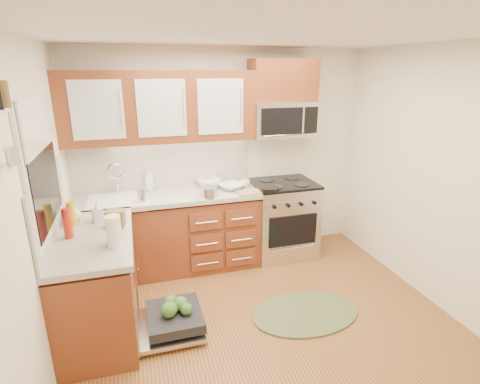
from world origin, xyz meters
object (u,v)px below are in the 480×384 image
object	(u,v)px
rug	(306,313)
bowl_b	(209,183)
range	(282,219)
bowl_a	(231,187)
stock_pot	(209,192)
cup	(245,183)
upper_cabinets	(160,107)
dishwasher	(171,321)
sink	(119,210)
paper_towel_roll	(114,231)
cutting_board	(249,193)
skillet	(269,189)
microwave	(282,119)

from	to	relation	value
rug	bowl_b	world-z (taller)	bowl_b
range	rug	xyz separation A→B (m)	(-0.26, -1.25, -0.46)
bowl_b	bowl_a	bearing A→B (deg)	-39.07
stock_pot	cup	xyz separation A→B (m)	(0.49, 0.25, -0.01)
range	rug	world-z (taller)	range
upper_cabinets	bowl_a	bearing A→B (deg)	-11.72
range	dishwasher	size ratio (longest dim) A/B	1.36
rug	cup	bearing A→B (deg)	99.67
upper_cabinets	rug	size ratio (longest dim) A/B	1.93
sink	paper_towel_roll	xyz separation A→B (m)	(0.00, -1.16, 0.25)
sink	cutting_board	xyz separation A→B (m)	(1.42, -0.20, 0.13)
skillet	bowl_b	size ratio (longest dim) A/B	0.76
rug	paper_towel_roll	bearing A→B (deg)	177.16
cutting_board	paper_towel_roll	size ratio (longest dim) A/B	1.09
range	dishwasher	world-z (taller)	range
microwave	cutting_board	bearing A→B (deg)	-146.99
dishwasher	cup	bearing A→B (deg)	47.79
range	stock_pot	xyz separation A→B (m)	(-0.97, -0.21, 0.51)
bowl_a	cup	world-z (taller)	cup
cup	rug	bearing A→B (deg)	-80.33
microwave	bowl_a	xyz separation A→B (m)	(-0.66, -0.13, -0.74)
dishwasher	rug	distance (m)	1.29
skillet	paper_towel_roll	distance (m)	1.89
rug	bowl_a	distance (m)	1.62
bowl_a	bowl_b	world-z (taller)	bowl_b
range	microwave	bearing A→B (deg)	90.00
dishwasher	range	bearing A→B (deg)	36.27
paper_towel_roll	cup	world-z (taller)	paper_towel_roll
sink	bowl_b	xyz separation A→B (m)	(1.05, 0.18, 0.17)
skillet	stock_pot	world-z (taller)	stock_pot
upper_cabinets	bowl_a	xyz separation A→B (m)	(0.74, -0.15, -0.92)
microwave	stock_pot	size ratio (longest dim) A/B	3.91
dishwasher	cup	size ratio (longest dim) A/B	6.05
stock_pot	bowl_b	bearing A→B (deg)	76.82
skillet	cutting_board	xyz separation A→B (m)	(-0.23, 0.04, -0.04)
rug	bowl_b	xyz separation A→B (m)	(-0.62, 1.42, 0.96)
microwave	bowl_a	bearing A→B (deg)	-169.02
microwave	paper_towel_roll	distance (m)	2.41
upper_cabinets	skillet	size ratio (longest dim) A/B	9.33
skillet	stock_pot	size ratio (longest dim) A/B	1.13
range	sink	xyz separation A→B (m)	(-1.93, -0.01, 0.33)
microwave	paper_towel_roll	xyz separation A→B (m)	(-1.93, -1.29, -0.65)
upper_cabinets	rug	bearing A→B (deg)	-50.69
upper_cabinets	bowl_b	size ratio (longest dim) A/B	7.12
paper_towel_roll	bowl_b	bearing A→B (deg)	52.04
upper_cabinets	cup	distance (m)	1.30
microwave	cup	xyz separation A→B (m)	(-0.48, -0.08, -0.73)
cutting_board	paper_towel_roll	xyz separation A→B (m)	(-1.42, -0.96, 0.12)
range	skillet	size ratio (longest dim) A/B	4.32
upper_cabinets	cutting_board	distance (m)	1.35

